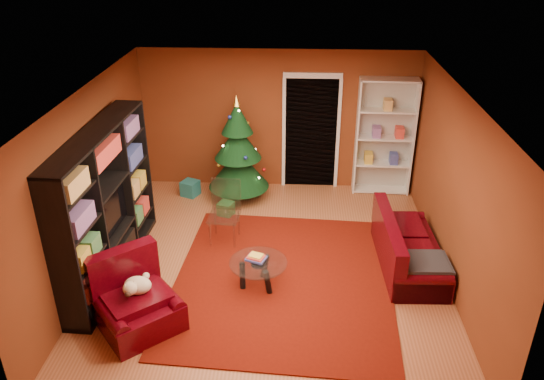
# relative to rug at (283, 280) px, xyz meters

# --- Properties ---
(floor) EXTENTS (5.00, 5.50, 0.05)m
(floor) POSITION_rel_rug_xyz_m (-0.20, 0.36, -0.04)
(floor) COLOR brown
(floor) RESTS_ON ground
(ceiling) EXTENTS (5.00, 5.50, 0.05)m
(ceiling) POSITION_rel_rug_xyz_m (-0.20, 0.36, 2.61)
(ceiling) COLOR silver
(ceiling) RESTS_ON wall_back
(wall_back) EXTENTS (5.00, 0.05, 2.60)m
(wall_back) POSITION_rel_rug_xyz_m (-0.20, 3.13, 1.29)
(wall_back) COLOR brown
(wall_back) RESTS_ON ground
(wall_left) EXTENTS (0.05, 5.50, 2.60)m
(wall_left) POSITION_rel_rug_xyz_m (-2.72, 0.36, 1.29)
(wall_left) COLOR brown
(wall_left) RESTS_ON ground
(wall_right) EXTENTS (0.05, 5.50, 2.60)m
(wall_right) POSITION_rel_rug_xyz_m (2.33, 0.36, 1.29)
(wall_right) COLOR brown
(wall_right) RESTS_ON ground
(doorway) EXTENTS (1.06, 0.60, 2.16)m
(doorway) POSITION_rel_rug_xyz_m (0.40, 3.09, 1.04)
(doorway) COLOR black
(doorway) RESTS_ON floor
(rug) EXTENTS (3.23, 3.70, 0.02)m
(rug) POSITION_rel_rug_xyz_m (0.00, 0.00, 0.00)
(rug) COLOR #5C1006
(rug) RESTS_ON floor
(media_unit) EXTENTS (0.54, 2.79, 2.13)m
(media_unit) POSITION_rel_rug_xyz_m (-2.47, 0.16, 1.05)
(media_unit) COLOR black
(media_unit) RESTS_ON floor
(christmas_tree) EXTENTS (1.19, 1.19, 1.95)m
(christmas_tree) POSITION_rel_rug_xyz_m (-0.89, 2.51, 0.93)
(christmas_tree) COLOR black
(christmas_tree) RESTS_ON floor
(gift_box_teal) EXTENTS (0.37, 0.37, 0.28)m
(gift_box_teal) POSITION_rel_rug_xyz_m (-1.81, 2.56, 0.13)
(gift_box_teal) COLOR #196367
(gift_box_teal) RESTS_ON floor
(gift_box_green) EXTENTS (0.31, 0.31, 0.24)m
(gift_box_green) POSITION_rel_rug_xyz_m (-1.05, 1.83, 0.11)
(gift_box_green) COLOR #215B25
(gift_box_green) RESTS_ON floor
(gift_box_red) EXTENTS (0.24, 0.24, 0.21)m
(gift_box_red) POSITION_rel_rug_xyz_m (-1.21, 2.95, 0.10)
(gift_box_red) COLOR #AD2440
(gift_box_red) RESTS_ON floor
(white_bookshelf) EXTENTS (1.03, 0.40, 2.21)m
(white_bookshelf) POSITION_rel_rug_xyz_m (1.73, 2.93, 1.06)
(white_bookshelf) COLOR white
(white_bookshelf) RESTS_ON floor
(armchair) EXTENTS (1.39, 1.39, 0.77)m
(armchair) POSITION_rel_rug_xyz_m (-1.76, -1.04, 0.38)
(armchair) COLOR #360209
(armchair) RESTS_ON rug
(dog) EXTENTS (0.50, 0.49, 0.25)m
(dog) POSITION_rel_rug_xyz_m (-1.75, -0.97, 0.56)
(dog) COLOR beige
(dog) RESTS_ON armchair
(sofa) EXTENTS (0.87, 1.83, 0.77)m
(sofa) POSITION_rel_rug_xyz_m (1.82, 0.46, 0.38)
(sofa) COLOR #360209
(sofa) RESTS_ON rug
(coffee_table) EXTENTS (1.03, 1.03, 0.50)m
(coffee_table) POSITION_rel_rug_xyz_m (-0.34, -0.16, 0.20)
(coffee_table) COLOR gray
(coffee_table) RESTS_ON rug
(acrylic_chair) EXTENTS (0.50, 0.54, 0.91)m
(acrylic_chair) POSITION_rel_rug_xyz_m (-0.96, 0.98, 0.45)
(acrylic_chair) COLOR #66605B
(acrylic_chair) RESTS_ON rug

